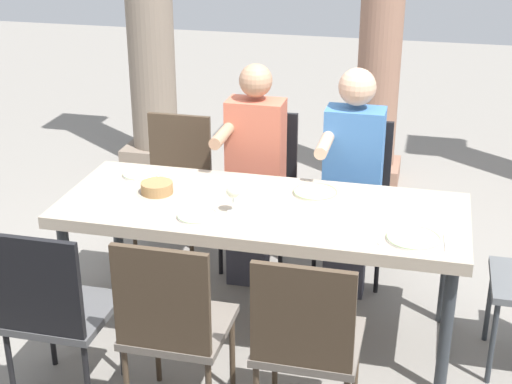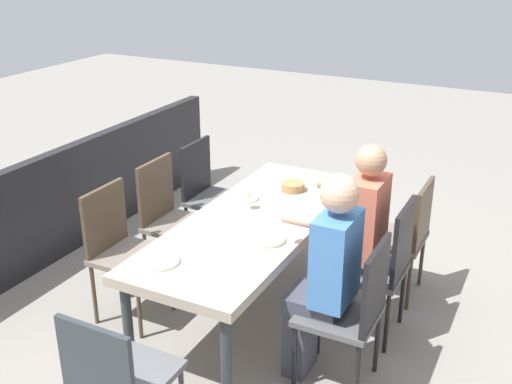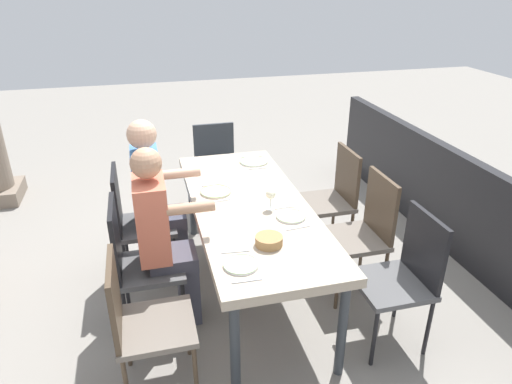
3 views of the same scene
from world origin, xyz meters
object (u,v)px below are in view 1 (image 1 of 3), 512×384
(diner_man_white, at_px, (253,167))
(plate_3, at_px, (413,238))
(diner_woman_green, at_px, (351,174))
(wine_glass_1, at_px, (233,192))
(chair_west_north, at_px, (175,177))
(chair_mid_north, at_px, (261,180))
(bread_basket, at_px, (157,188))
(chair_east_south, at_px, (306,338))
(dining_table, at_px, (262,216))
(chair_mid_south, at_px, (172,321))
(plate_2, at_px, (315,192))
(chair_east_north, at_px, (354,189))
(plate_0, at_px, (141,174))
(stone_column_near, at_px, (149,6))
(plate_1, at_px, (197,216))
(chair_west_south, at_px, (53,307))

(diner_man_white, height_order, plate_3, diner_man_white)
(diner_woman_green, relative_size, wine_glass_1, 8.74)
(chair_west_north, relative_size, chair_mid_north, 0.94)
(chair_mid_north, height_order, plate_3, chair_mid_north)
(chair_west_north, relative_size, bread_basket, 5.28)
(plate_3, height_order, bread_basket, bread_basket)
(chair_mid_north, relative_size, chair_east_south, 1.01)
(chair_west_north, xyz_separation_m, wine_glass_1, (0.65, -0.95, 0.35))
(dining_table, distance_m, chair_mid_south, 0.87)
(chair_mid_south, relative_size, chair_east_south, 1.01)
(plate_3, bearing_deg, plate_2, 140.94)
(chair_mid_north, relative_size, plate_3, 3.81)
(diner_man_white, bearing_deg, wine_glass_1, -83.56)
(chair_east_north, relative_size, plate_0, 4.60)
(chair_east_south, bearing_deg, plate_2, 97.82)
(plate_0, bearing_deg, stone_column_near, 109.10)
(chair_mid_north, relative_size, plate_0, 4.64)
(plate_0, bearing_deg, plate_2, -1.63)
(diner_woman_green, distance_m, diner_man_white, 0.59)
(diner_man_white, xyz_separation_m, plate_0, (-0.55, -0.40, 0.06))
(bread_basket, bearing_deg, chair_mid_south, -66.22)
(plate_2, bearing_deg, plate_1, -140.33)
(plate_3, bearing_deg, chair_west_north, 145.80)
(chair_east_north, bearing_deg, plate_2, -102.95)
(chair_east_north, bearing_deg, wine_glass_1, -117.95)
(dining_table, height_order, chair_east_south, chair_east_south)
(chair_mid_south, relative_size, diner_man_white, 0.72)
(chair_east_south, bearing_deg, bread_basket, 138.55)
(chair_east_south, height_order, wine_glass_1, chair_east_south)
(chair_west_north, relative_size, plate_2, 3.83)
(chair_mid_south, distance_m, plate_1, 0.65)
(plate_2, bearing_deg, wine_glass_1, -137.59)
(plate_1, bearing_deg, chair_east_south, -42.60)
(chair_east_south, height_order, bread_basket, chair_east_south)
(chair_west_north, xyz_separation_m, chair_east_north, (1.16, 0.00, 0.03))
(plate_1, bearing_deg, stone_column_near, 115.24)
(chair_mid_north, relative_size, plate_1, 4.73)
(dining_table, height_order, plate_3, plate_3)
(wine_glass_1, bearing_deg, chair_west_south, -132.53)
(dining_table, height_order, wine_glass_1, wine_glass_1)
(chair_mid_north, height_order, wine_glass_1, chair_mid_north)
(chair_west_south, height_order, plate_0, chair_west_south)
(bread_basket, bearing_deg, chair_mid_north, 65.08)
(chair_west_south, distance_m, chair_east_north, 2.03)
(chair_east_north, distance_m, stone_column_near, 2.53)
(stone_column_near, height_order, bread_basket, stone_column_near)
(plate_0, bearing_deg, plate_1, -43.80)
(diner_woman_green, bearing_deg, chair_west_north, 171.18)
(chair_east_north, xyz_separation_m, plate_1, (-0.66, -1.05, 0.22))
(chair_east_south, relative_size, bread_basket, 5.57)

